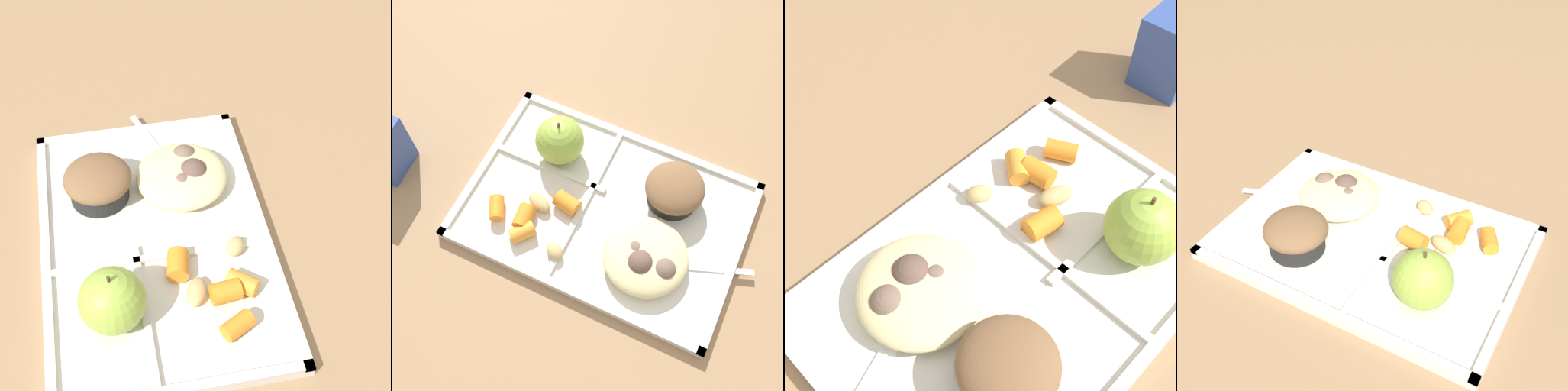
# 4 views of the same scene
# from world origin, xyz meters

# --- Properties ---
(ground) EXTENTS (6.00, 6.00, 0.00)m
(ground) POSITION_xyz_m (0.00, 0.00, 0.00)
(ground) COLOR #997551
(lunch_tray) EXTENTS (0.40, 0.27, 0.02)m
(lunch_tray) POSITION_xyz_m (-0.00, 0.00, 0.01)
(lunch_tray) COLOR silver
(lunch_tray) RESTS_ON ground
(green_apple) EXTENTS (0.07, 0.07, 0.08)m
(green_apple) POSITION_xyz_m (-0.10, 0.06, 0.05)
(green_apple) COLOR #93B742
(green_apple) RESTS_ON lunch_tray
(bran_muffin) EXTENTS (0.08, 0.08, 0.05)m
(bran_muffin) POSITION_xyz_m (0.08, 0.06, 0.04)
(bran_muffin) COLOR black
(bran_muffin) RESTS_ON lunch_tray
(carrot_slice_small) EXTENTS (0.04, 0.04, 0.02)m
(carrot_slice_small) POSITION_xyz_m (-0.09, -0.09, 0.02)
(carrot_slice_small) COLOR orange
(carrot_slice_small) RESTS_ON lunch_tray
(carrot_slice_back) EXTENTS (0.03, 0.04, 0.02)m
(carrot_slice_back) POSITION_xyz_m (-0.10, -0.06, 0.02)
(carrot_slice_back) COLOR orange
(carrot_slice_back) RESTS_ON lunch_tray
(carrot_slice_near_corner) EXTENTS (0.03, 0.04, 0.02)m
(carrot_slice_near_corner) POSITION_xyz_m (-0.14, -0.07, 0.02)
(carrot_slice_near_corner) COLOR orange
(carrot_slice_near_corner) RESTS_ON lunch_tray
(carrot_slice_diagonal) EXTENTS (0.04, 0.03, 0.02)m
(carrot_slice_diagonal) POSITION_xyz_m (-0.05, -0.02, 0.02)
(carrot_slice_diagonal) COLOR orange
(carrot_slice_diagonal) RESTS_ON lunch_tray
(potato_chunk_wedge) EXTENTS (0.03, 0.03, 0.02)m
(potato_chunk_wedge) POSITION_xyz_m (-0.04, -0.09, 0.02)
(potato_chunk_wedge) COLOR tan
(potato_chunk_wedge) RESTS_ON lunch_tray
(potato_chunk_browned) EXTENTS (0.04, 0.03, 0.02)m
(potato_chunk_browned) POSITION_xyz_m (-0.09, -0.03, 0.02)
(potato_chunk_browned) COLOR tan
(potato_chunk_browned) RESTS_ON lunch_tray
(egg_noodle_pile) EXTENTS (0.12, 0.12, 0.03)m
(egg_noodle_pile) POSITION_xyz_m (0.08, -0.05, 0.03)
(egg_noodle_pile) COLOR beige
(egg_noodle_pile) RESTS_ON lunch_tray
(meatball_back) EXTENTS (0.04, 0.04, 0.04)m
(meatball_back) POSITION_xyz_m (0.11, -0.06, 0.03)
(meatball_back) COLOR #755B4C
(meatball_back) RESTS_ON lunch_tray
(meatball_side) EXTENTS (0.03, 0.03, 0.03)m
(meatball_side) POSITION_xyz_m (0.07, -0.04, 0.03)
(meatball_side) COLOR #755B4C
(meatball_side) RESTS_ON lunch_tray
(meatball_front) EXTENTS (0.04, 0.04, 0.04)m
(meatball_front) POSITION_xyz_m (0.08, -0.06, 0.03)
(meatball_front) COLOR brown
(meatball_front) RESTS_ON lunch_tray
(plastic_fork) EXTENTS (0.14, 0.06, 0.00)m
(plastic_fork) POSITION_xyz_m (0.15, -0.03, 0.01)
(plastic_fork) COLOR white
(plastic_fork) RESTS_ON lunch_tray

